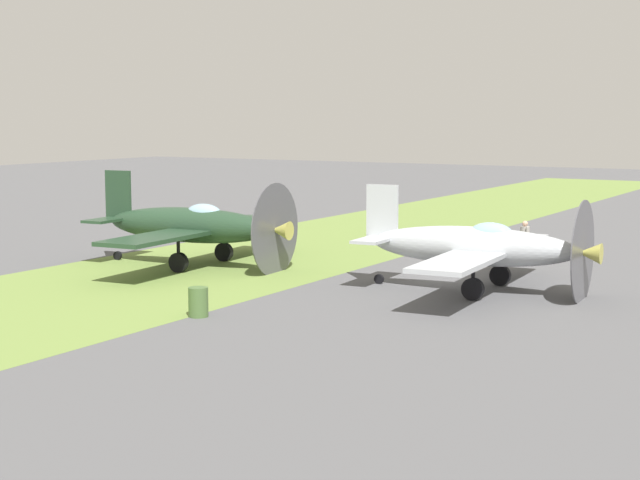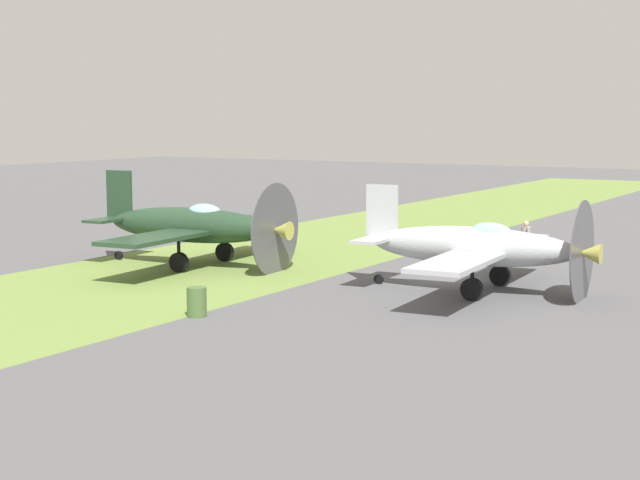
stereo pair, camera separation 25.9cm
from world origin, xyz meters
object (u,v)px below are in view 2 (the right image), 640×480
object	(u,v)px
airplane_lead	(477,247)
fuel_drum	(197,302)
supply_crate	(434,239)
airplane_wingman	(194,225)
ground_crew_chief	(526,241)

from	to	relation	value
airplane_lead	fuel_drum	bearing A→B (deg)	-38.12
fuel_drum	airplane_lead	bearing A→B (deg)	145.48
airplane_lead	supply_crate	bearing A→B (deg)	-152.93
airplane_wingman	fuel_drum	bearing A→B (deg)	34.34
ground_crew_chief	airplane_lead	bearing A→B (deg)	-33.87
airplane_lead	ground_crew_chief	bearing A→B (deg)	-177.44
airplane_wingman	fuel_drum	size ratio (longest dim) A/B	12.24
airplane_lead	supply_crate	size ratio (longest dim) A/B	11.69
supply_crate	airplane_lead	bearing A→B (deg)	30.67
airplane_lead	airplane_wingman	xyz separation A→B (m)	(0.16, -12.00, 0.07)
airplane_wingman	supply_crate	size ratio (longest dim) A/B	12.24
ground_crew_chief	supply_crate	distance (m)	6.30
ground_crew_chief	fuel_drum	distance (m)	16.44
supply_crate	ground_crew_chief	bearing A→B (deg)	60.30
ground_crew_chief	supply_crate	world-z (taller)	ground_crew_chief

